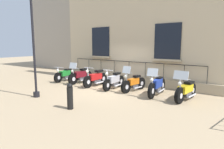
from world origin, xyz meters
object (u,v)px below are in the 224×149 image
Objects in this scene: motorcycle_silver at (114,81)px; lamppost at (33,39)px; motorcycle_green at (65,75)px; motorcycle_red at (96,78)px; motorcycle_yellow at (186,91)px; motorcycle_maroon at (80,76)px; motorcycle_blue at (157,86)px; bollard at (70,96)px; motorcycle_orange at (133,83)px.

motorcycle_silver is 4.57m from lamppost.
motorcycle_green is 2.65m from motorcycle_red.
motorcycle_yellow is at bearing 121.24° from lamppost.
motorcycle_maroon is 5.09m from motorcycle_blue.
motorcycle_yellow reaches higher than motorcycle_green.
motorcycle_green is at bearing -89.65° from motorcycle_silver.
lamppost is 5.22× the size of bollard.
motorcycle_red is 4.16m from lamppost.
motorcycle_maroon is 0.96× the size of motorcycle_red.
motorcycle_silver is at bearing -170.23° from bollard.
motorcycle_maroon is 2.61m from motorcycle_silver.
lamppost reaches higher than motorcycle_yellow.
motorcycle_yellow is at bearing 90.27° from motorcycle_red.
lamppost reaches higher than motorcycle_orange.
motorcycle_silver reaches higher than bollard.
motorcycle_blue is at bearing 154.41° from bollard.
motorcycle_silver is at bearing 91.43° from motorcycle_red.
bollard is (3.75, -3.19, 0.06)m from motorcycle_yellow.
motorcycle_maroon is 1.00× the size of motorcycle_yellow.
motorcycle_silver is at bearing -88.48° from motorcycle_blue.
bollard reaches higher than motorcycle_green.
motorcycle_silver is 1.16m from motorcycle_orange.
motorcycle_maroon is 5.02m from bollard.
lamppost is at bearing -58.76° from motorcycle_yellow.
motorcycle_red is 0.40× the size of lamppost.
motorcycle_orange is at bearing 93.91° from motorcycle_red.
motorcycle_yellow is at bearing 86.88° from motorcycle_blue.
motorcycle_red is (0.01, 2.65, 0.02)m from motorcycle_green.
lamppost is at bearing -95.73° from bollard.
motorcycle_green is 5.91m from bollard.
motorcycle_yellow is (0.01, 3.84, 0.00)m from motorcycle_silver.
motorcycle_yellow is 0.39× the size of lamppost.
motorcycle_yellow is 4.93m from bollard.
motorcycle_orange is at bearing 96.66° from motorcycle_silver.
motorcycle_maroon reaches higher than motorcycle_red.
motorcycle_blue reaches higher than motorcycle_silver.
motorcycle_red is at bearing -88.57° from motorcycle_silver.
motorcycle_yellow is 7.09m from lamppost.
bollard is (3.76, 0.65, 0.07)m from motorcycle_silver.
motorcycle_silver is at bearing 88.79° from motorcycle_maroon.
motorcycle_blue is (-0.01, 5.09, 0.01)m from motorcycle_maroon.
bollard is at bearing 9.77° from motorcycle_silver.
lamppost is 3.37m from bollard.
motorcycle_green is at bearing -90.17° from motorcycle_red.
motorcycle_green is at bearing -88.22° from motorcycle_orange.
motorcycle_maroon is 0.91× the size of motorcycle_blue.
motorcycle_silver is at bearing -83.34° from motorcycle_orange.
motorcycle_red is at bearing -89.73° from motorcycle_yellow.
motorcycle_silver is 3.84m from motorcycle_yellow.
motorcycle_red is at bearing -86.09° from motorcycle_orange.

